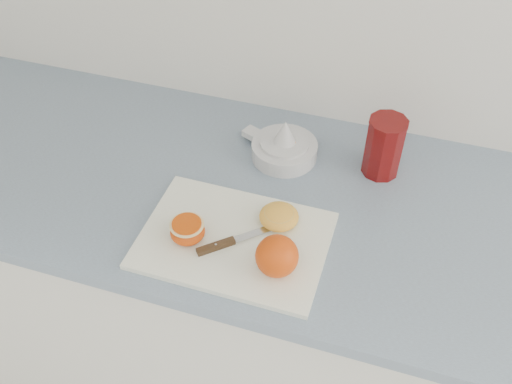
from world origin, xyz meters
TOP-DOWN VIEW (x-y plane):
  - counter at (-0.19, 1.70)m, footprint 2.43×0.64m
  - cutting_board at (-0.31, 1.54)m, footprint 0.37×0.26m
  - whole_orange at (-0.21, 1.50)m, footprint 0.08×0.08m
  - half_orange at (-0.40, 1.52)m, footprint 0.07×0.07m
  - squeezed_shell at (-0.24, 1.61)m, footprint 0.08×0.08m
  - paring_knife at (-0.33, 1.52)m, footprint 0.14×0.13m
  - citrus_juicer at (-0.29, 1.83)m, footprint 0.19×0.15m
  - red_tumbler at (-0.07, 1.84)m, footprint 0.09×0.09m

SIDE VIEW (x-z plane):
  - counter at x=-0.19m, z-range 0.00..0.89m
  - cutting_board at x=-0.31m, z-range 0.89..0.90m
  - paring_knife at x=-0.33m, z-range 0.90..0.91m
  - citrus_juicer at x=-0.29m, z-range 0.87..0.97m
  - squeezed_shell at x=-0.24m, z-range 0.90..0.94m
  - half_orange at x=-0.40m, z-range 0.90..0.94m
  - whole_orange at x=-0.21m, z-range 0.90..0.98m
  - red_tumbler at x=-0.07m, z-range 0.88..1.02m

